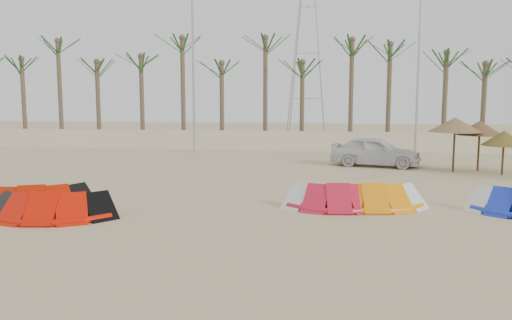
# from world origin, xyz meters

# --- Properties ---
(ground) EXTENTS (120.00, 120.00, 0.00)m
(ground) POSITION_xyz_m (0.00, 0.00, 0.00)
(ground) COLOR tan
(ground) RESTS_ON ground
(boundary_wall) EXTENTS (60.00, 0.30, 1.30)m
(boundary_wall) POSITION_xyz_m (0.00, 22.00, 0.65)
(boundary_wall) COLOR beige
(boundary_wall) RESTS_ON ground
(palm_line) EXTENTS (52.00, 4.00, 7.70)m
(palm_line) POSITION_xyz_m (0.67, 23.50, 6.44)
(palm_line) COLOR brown
(palm_line) RESTS_ON ground
(lamp_b) EXTENTS (1.25, 0.14, 11.00)m
(lamp_b) POSITION_xyz_m (-5.96, 20.00, 5.77)
(lamp_b) COLOR #A5A8AD
(lamp_b) RESTS_ON ground
(lamp_c) EXTENTS (1.25, 0.14, 11.00)m
(lamp_c) POSITION_xyz_m (8.04, 20.00, 5.77)
(lamp_c) COLOR #A5A8AD
(lamp_c) RESTS_ON ground
(pylon) EXTENTS (3.00, 3.00, 14.00)m
(pylon) POSITION_xyz_m (1.00, 28.00, 0.00)
(pylon) COLOR #A5A8AD
(pylon) RESTS_ON ground
(kite_red_left) EXTENTS (3.98, 2.68, 0.90)m
(kite_red_left) POSITION_xyz_m (-6.55, 2.89, 0.42)
(kite_red_left) COLOR #B51600
(kite_red_left) RESTS_ON ground
(kite_red_mid) EXTENTS (3.83, 1.94, 0.90)m
(kite_red_mid) POSITION_xyz_m (-5.46, 1.97, 0.42)
(kite_red_mid) COLOR red
(kite_red_mid) RESTS_ON ground
(kite_red_right) EXTENTS (3.41, 1.75, 0.90)m
(kite_red_right) POSITION_xyz_m (2.86, 4.46, 0.42)
(kite_red_right) COLOR red
(kite_red_right) RESTS_ON ground
(kite_orange) EXTENTS (3.57, 1.90, 0.90)m
(kite_orange) POSITION_xyz_m (3.95, 4.67, 0.42)
(kite_orange) COLOR orange
(kite_orange) RESTS_ON ground
(parasol_left) EXTENTS (2.47, 2.47, 2.62)m
(parasol_left) POSITION_xyz_m (8.59, 13.16, 2.26)
(parasol_left) COLOR #4C331E
(parasol_left) RESTS_ON ground
(parasol_mid) EXTENTS (1.95, 1.95, 2.06)m
(parasol_mid) POSITION_xyz_m (10.55, 12.33, 1.71)
(parasol_mid) COLOR #4C331E
(parasol_mid) RESTS_ON ground
(parasol_right) EXTENTS (2.15, 2.15, 2.44)m
(parasol_right) POSITION_xyz_m (9.87, 13.67, 2.08)
(parasol_right) COLOR #4C331E
(parasol_right) RESTS_ON ground
(car) EXTENTS (4.87, 2.91, 1.55)m
(car) POSITION_xyz_m (5.07, 14.67, 0.78)
(car) COLOR silver
(car) RESTS_ON ground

